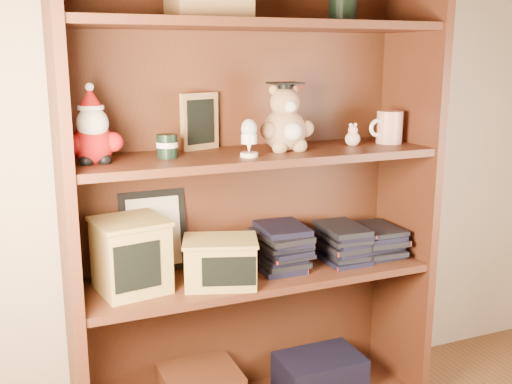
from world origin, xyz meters
The scene contains 16 objects.
bookcase centered at (0.07, 1.36, 0.78)m, with size 1.20×0.35×1.60m.
shelf_lower centered at (0.07, 1.30, 0.54)m, with size 1.14×0.33×0.02m.
shelf_upper centered at (0.07, 1.30, 0.94)m, with size 1.14×0.33×0.02m.
santa_plush centered at (-0.43, 1.30, 1.03)m, with size 0.16×0.12×0.23m.
teachers_tin centered at (-0.22, 1.31, 0.99)m, with size 0.06×0.06×0.07m.
chalkboard_plaque centered at (-0.08, 1.42, 1.04)m, with size 0.14×0.10×0.18m.
egg_cup centered at (0.02, 1.23, 1.01)m, with size 0.05×0.05×0.11m.
grad_teddy_bear centered at (0.17, 1.30, 1.03)m, with size 0.18×0.16×0.22m.
pink_figurine centered at (0.42, 1.30, 0.98)m, with size 0.05×0.05×0.08m.
teacher_mug centered at (0.57, 1.30, 1.01)m, with size 0.13×0.09×0.11m.
certificate_frame centered at (-0.24, 1.44, 0.69)m, with size 0.22×0.06×0.27m.
treats_box centered at (-0.34, 1.30, 0.66)m, with size 0.23×0.23×0.22m.
pencils_box centered at (-0.08, 1.24, 0.63)m, with size 0.27×0.23×0.15m.
book_stack_left centered at (0.16, 1.30, 0.62)m, with size 0.14×0.20×0.14m.
book_stack_mid centered at (0.40, 1.30, 0.61)m, with size 0.14×0.20×0.13m.
book_stack_right centered at (0.53, 1.30, 0.60)m, with size 0.14×0.20×0.10m.
Camera 1 is at (-0.65, -0.42, 1.25)m, focal length 42.00 mm.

